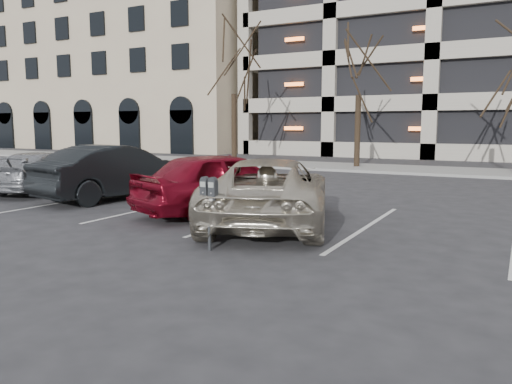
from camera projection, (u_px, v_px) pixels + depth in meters
The scene contains 11 objects.
ground at pixel (256, 243), 9.16m from camera, with size 140.00×140.00×0.00m, color #28282B.
sidewalk at pixel (420, 170), 23.11m from camera, with size 80.00×4.00×0.12m, color gray.
stall_lines at pixel (250, 216), 11.82m from camera, with size 16.90×5.20×0.00m.
office_building at pixel (146, 68), 47.42m from camera, with size 26.00×16.20×15.00m.
tree_a at pixel (234, 51), 26.99m from camera, with size 3.73×3.73×8.47m.
tree_b at pixel (360, 49), 23.75m from camera, with size 3.50×3.50×7.95m.
parking_meter at pixel (209, 195), 8.46m from camera, with size 0.32×0.14×1.25m.
suv_silver at pixel (269, 191), 10.79m from camera, with size 4.05×5.69×1.45m.
car_red at pixel (223, 182), 12.16m from camera, with size 1.80×4.48×1.53m, color maroon.
car_dark at pixel (117, 172), 14.55m from camera, with size 1.66×4.76×1.57m, color black.
car_silver at pixel (45, 172), 16.07m from camera, with size 1.80×4.44×1.29m, color #929599.
Camera 1 is at (4.25, -7.88, 2.15)m, focal length 35.00 mm.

